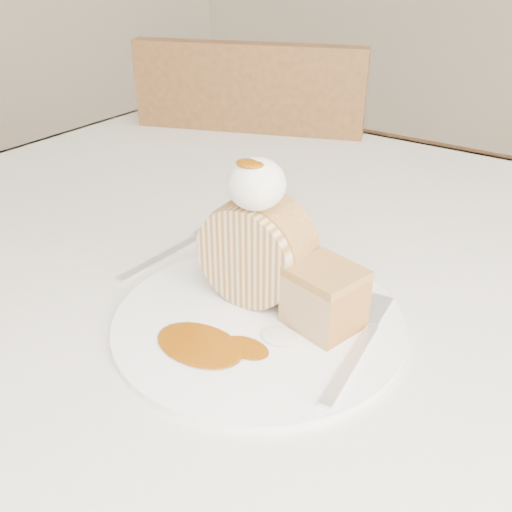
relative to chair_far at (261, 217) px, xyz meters
The scene contains 10 objects.
table 0.65m from the chair_far, 43.50° to the right, with size 1.40×0.90×0.75m.
chair_far is the anchor object (origin of this frame).
plate 0.76m from the chair_far, 56.03° to the right, with size 0.28×0.28×0.01m, color white.
roulade_slice 0.74m from the chair_far, 56.25° to the right, with size 0.10×0.10×0.06m, color #CDB88E.
cake_chunk 0.78m from the chair_far, 51.38° to the right, with size 0.06×0.06×0.05m, color #B37943.
whipped_cream 0.79m from the chair_far, 56.24° to the right, with size 0.05×0.05×0.05m, color white.
caramel_drizzle 0.81m from the chair_far, 56.66° to the right, with size 0.03×0.02×0.01m, color #773A04.
caramel_pool 0.81m from the chair_far, 59.89° to the right, with size 0.09×0.06×0.00m, color #773A04, non-canonical shape.
fork 0.83m from the chair_far, 50.40° to the right, with size 0.02×0.16×0.00m, color silver.
spoon 0.66m from the chair_far, 66.67° to the right, with size 0.02×0.15×0.00m, color silver.
Camera 1 is at (0.20, -0.33, 1.07)m, focal length 40.00 mm.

